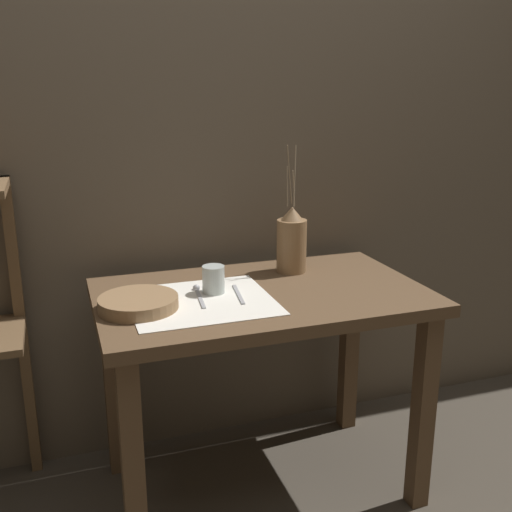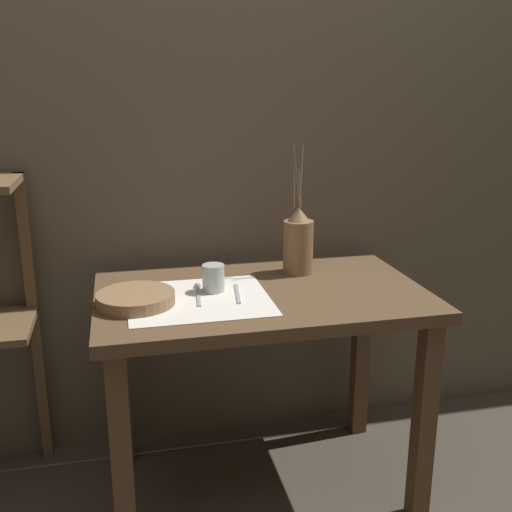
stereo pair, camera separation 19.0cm
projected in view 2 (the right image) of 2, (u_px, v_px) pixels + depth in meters
The scene contains 10 objects.
ground_plane at pixel (261, 485), 2.14m from camera, with size 12.00×12.00×0.00m, color #473F35.
stone_wall_back at pixel (235, 135), 2.22m from camera, with size 7.00×0.06×2.40m.
wooden_table at pixel (262, 325), 1.97m from camera, with size 1.06×0.64×0.74m.
linen_cloth at pixel (199, 299), 1.87m from camera, with size 0.44×0.39×0.00m.
pitcher_with_flowers at pixel (298, 243), 2.11m from camera, with size 0.11×0.11×0.45m.
wooden_bowl at pixel (136, 299), 1.81m from camera, with size 0.24×0.24×0.04m.
glass_tumbler_near at pixel (213, 278), 1.92m from camera, with size 0.07×0.07×0.09m.
knife_center at pixel (158, 299), 1.86m from camera, with size 0.01×0.18×0.00m.
spoon_outer at pixel (198, 290), 1.93m from camera, with size 0.04×0.19×0.02m.
fork_outer at pixel (237, 294), 1.90m from camera, with size 0.04×0.18×0.00m.
Camera 2 is at (-0.43, -1.78, 1.38)m, focal length 42.00 mm.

